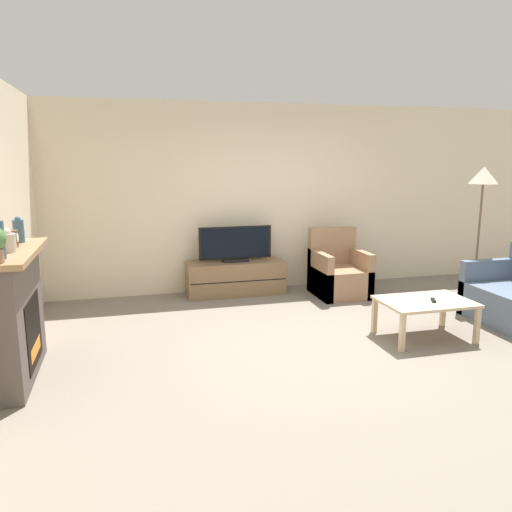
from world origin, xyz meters
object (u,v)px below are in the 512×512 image
Objects in this scene: fireplace at (15,314)px; tv_stand at (236,278)px; tv at (235,245)px; floor_lamp at (483,184)px; mantel_vase_centre_left at (7,242)px; coffee_table at (425,305)px; armchair at (338,274)px; mantel_clock at (13,239)px; mantel_vase_right at (19,230)px; remote at (433,300)px.

tv_stand is (2.47, 2.21, -0.35)m from fireplace.
floor_lamp reaches higher than tv.
tv_stand is 0.47m from tv.
mantel_vase_centre_left reaches higher than tv.
tv is 3.39m from floor_lamp.
tv is at bearing 41.82° from fireplace.
tv is 2.78m from coffee_table.
coffee_table is at bearing -54.76° from tv.
coffee_table is at bearing -0.69° from fireplace.
floor_lamp reaches higher than fireplace.
coffee_table is 0.53× the size of floor_lamp.
fireplace is at bearing -154.98° from armchair.
mantel_clock is (0.00, 0.23, -0.01)m from mantel_vase_centre_left.
mantel_vase_right is at bearing -173.89° from floor_lamp.
fireplace is at bearing 179.31° from coffee_table.
coffee_table is 2.15m from floor_lamp.
tv reaches higher than coffee_table.
mantel_clock is at bearing -171.17° from floor_lamp.
armchair is (3.87, 1.41, -0.97)m from mantel_vase_right.
fireplace is at bearing -97.53° from mantel_clock.
remote is (0.24, -1.91, 0.14)m from armchair.
tv_stand reaches higher than coffee_table.
tv is at bearing 151.91° from remote.
tv_stand is 2.85m from remote.
fireplace reaches higher than tv_stand.
mantel_clock is 3.36m from tv_stand.
mantel_vase_right is 0.24× the size of tv.
tv is (2.45, 2.08, -0.52)m from mantel_clock.
armchair is at bearing 152.91° from floor_lamp.
mantel_clock reaches higher than tv.
remote is at bearing -39.06° from coffee_table.
remote is (0.06, -0.05, 0.06)m from coffee_table.
mantel_vase_right is 1.64× the size of mantel_clock.
tv_stand is 1.34× the size of tv.
floor_lamp is (5.48, 0.85, 0.37)m from mantel_clock.
armchair is at bearing 23.49° from mantel_clock.
armchair is 1.93m from remote.
floor_lamp is at bearing 64.41° from remote.
floor_lamp is (1.44, 1.03, 1.23)m from coffee_table.
armchair is at bearing -15.72° from tv_stand.
mantel_vase_right is 0.18× the size of tv_stand.
remote is at bearing -141.82° from floor_lamp.
tv_stand is at bearing 157.99° from floor_lamp.
mantel_vase_centre_left is 0.82× the size of mantel_vase_right.
mantel_clock is 0.11× the size of tv_stand.
mantel_vase_right reaches higher than fireplace.
mantel_clock is 4.32m from armchair.
coffee_table is (4.05, -0.18, -0.86)m from mantel_clock.
mantel_vase_centre_left is 0.21× the size of coffee_table.
remote is 0.08× the size of floor_lamp.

